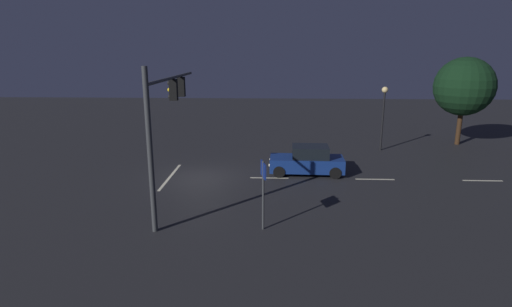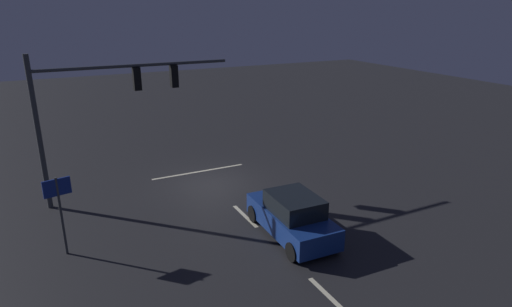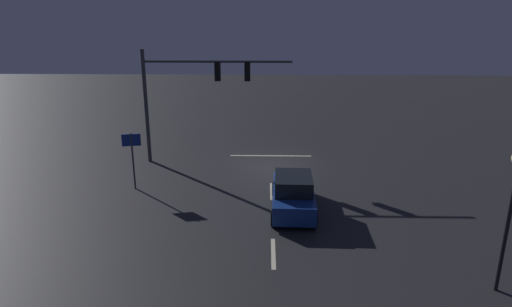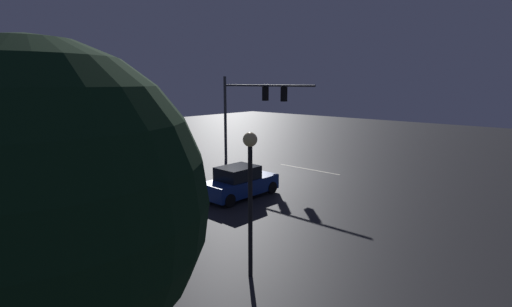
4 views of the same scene
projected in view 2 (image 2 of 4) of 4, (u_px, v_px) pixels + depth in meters
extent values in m
plane|color=#232326|center=(211.00, 183.00, 21.48)|extent=(80.00, 80.00, 0.00)
cylinder|color=#383A3D|center=(39.00, 135.00, 17.85)|extent=(0.22, 0.22, 6.55)
cylinder|color=#383A3D|center=(136.00, 66.00, 18.79)|extent=(8.34, 0.14, 0.14)
cube|color=black|center=(137.00, 79.00, 18.97)|extent=(0.32, 0.36, 1.00)
sphere|color=black|center=(135.00, 71.00, 19.03)|extent=(0.20, 0.20, 0.20)
sphere|color=yellow|center=(136.00, 78.00, 19.13)|extent=(0.20, 0.20, 0.20)
sphere|color=black|center=(137.00, 85.00, 19.24)|extent=(0.20, 0.20, 0.20)
cube|color=black|center=(174.00, 76.00, 19.68)|extent=(0.32, 0.36, 1.00)
sphere|color=black|center=(172.00, 69.00, 19.74)|extent=(0.20, 0.20, 0.20)
sphere|color=yellow|center=(173.00, 76.00, 19.84)|extent=(0.20, 0.20, 0.20)
sphere|color=black|center=(173.00, 83.00, 19.94)|extent=(0.20, 0.20, 0.20)
cube|color=beige|center=(245.00, 216.00, 18.09)|extent=(0.16, 2.20, 0.01)
cube|color=beige|center=(330.00, 298.00, 13.01)|extent=(0.16, 2.20, 0.01)
cube|color=beige|center=(199.00, 172.00, 22.97)|extent=(5.00, 0.16, 0.01)
cube|color=navy|center=(291.00, 220.00, 16.44)|extent=(1.92, 4.35, 0.80)
cube|color=black|center=(294.00, 204.00, 16.03)|extent=(1.66, 2.14, 0.68)
cylinder|color=black|center=(254.00, 214.00, 17.57)|extent=(0.24, 0.69, 0.68)
cylinder|color=black|center=(290.00, 206.00, 18.24)|extent=(0.24, 0.69, 0.68)
cylinder|color=black|center=(293.00, 252.00, 14.82)|extent=(0.24, 0.69, 0.68)
cylinder|color=black|center=(334.00, 241.00, 15.49)|extent=(0.24, 0.69, 0.68)
sphere|color=#F9EFC6|center=(252.00, 200.00, 17.98)|extent=(0.20, 0.20, 0.20)
sphere|color=#F9EFC6|center=(280.00, 195.00, 18.50)|extent=(0.20, 0.20, 0.20)
cylinder|color=#383A3D|center=(62.00, 217.00, 14.88)|extent=(0.09, 0.09, 2.89)
cube|color=navy|center=(57.00, 187.00, 14.53)|extent=(0.89, 0.24, 0.60)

